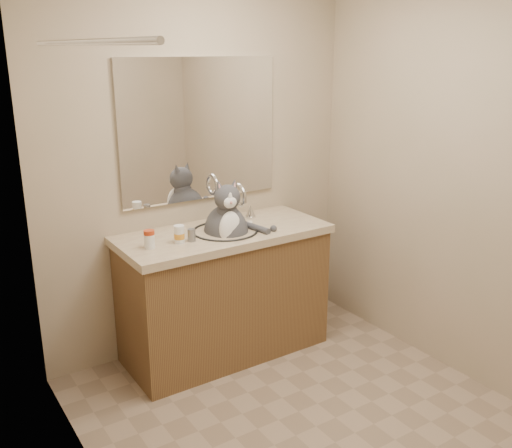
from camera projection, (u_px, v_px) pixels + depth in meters
The scene contains 8 objects.
room at pixel (324, 213), 2.71m from camera, with size 2.22×2.52×2.42m.
vanity at pixel (225, 290), 3.71m from camera, with size 1.34×0.59×1.12m.
mirror at pixel (200, 130), 3.63m from camera, with size 1.10×0.02×0.90m, color white.
shower_curtain at pixel (105, 287), 2.29m from camera, with size 0.02×1.30×1.93m.
cat at pixel (227, 229), 3.56m from camera, with size 0.38×0.39×0.55m.
pill_bottle_redcap at pixel (149, 239), 3.26m from camera, with size 0.07×0.07×0.11m.
pill_bottle_orange at pixel (179, 235), 3.35m from camera, with size 0.08×0.08×0.11m.
grey_canister at pixel (192, 235), 3.38m from camera, with size 0.05×0.05×0.07m.
Camera 1 is at (-1.70, -2.00, 1.95)m, focal length 40.00 mm.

